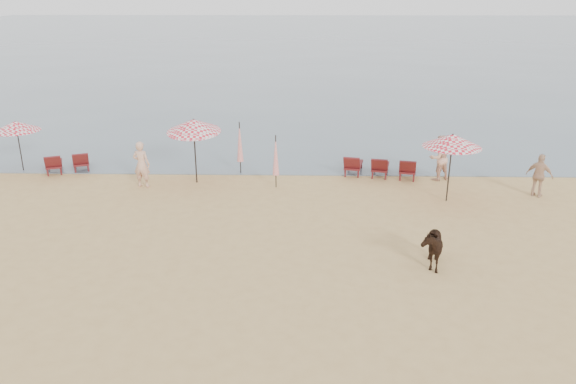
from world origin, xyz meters
name	(u,v)px	position (x,y,z in m)	size (l,w,h in m)	color
ground	(283,304)	(0.00, 0.00, 0.00)	(120.00, 120.00, 0.00)	tan
sea	(299,36)	(0.00, 80.00, 0.00)	(160.00, 140.00, 0.06)	#51606B
lounger_cluster_left	(67,162)	(-9.41, 10.31, 0.42)	(2.19, 2.15, 0.61)	#5E1616
lounger_cluster_right	(380,166)	(3.66, 9.98, 0.44)	(3.15, 2.23, 0.63)	#5E1616
umbrella_open_left_a	(16,126)	(-11.36, 10.38, 1.93)	(1.89, 1.89, 2.15)	black
umbrella_open_left_b	(194,126)	(-3.74, 9.06, 2.31)	(2.10, 2.14, 2.67)	black
umbrella_open_right	(452,141)	(5.73, 7.21, 2.26)	(2.06, 2.06, 2.51)	black
umbrella_closed_left	(240,142)	(-2.10, 10.22, 1.35)	(0.27, 0.27, 2.20)	black
umbrella_closed_right	(276,155)	(-0.55, 8.56, 1.28)	(0.25, 0.25, 2.08)	black
cow	(430,245)	(4.01, 2.16, 0.62)	(0.67, 1.46, 1.24)	black
beachgoer_left	(142,164)	(-5.73, 8.49, 0.91)	(0.66, 0.44, 1.82)	tan
beachgoer_right_a	(439,158)	(5.94, 9.64, 0.92)	(0.89, 0.69, 1.83)	tan
beachgoer_right_b	(539,176)	(9.19, 7.76, 0.81)	(0.95, 0.40, 1.63)	tan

